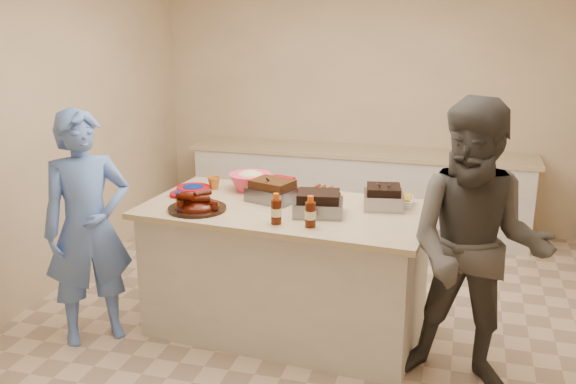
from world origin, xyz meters
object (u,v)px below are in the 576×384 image
(plastic_cup, at_px, (214,189))
(guest_blue, at_px, (98,336))
(guest_gray, at_px, (464,383))
(bbq_bottle_a, at_px, (276,224))
(island, at_px, (286,328))
(rib_platter, at_px, (197,210))
(coleslaw_bowl, at_px, (250,190))
(roasting_pan, at_px, (383,208))
(bbq_bottle_b, at_px, (310,227))
(mustard_bottle, at_px, (267,198))

(plastic_cup, bearing_deg, guest_blue, -128.38)
(guest_gray, bearing_deg, bbq_bottle_a, -174.56)
(island, relative_size, guest_blue, 1.20)
(rib_platter, height_order, coleslaw_bowl, coleslaw_bowl)
(rib_platter, distance_m, roasting_pan, 1.32)
(guest_blue, bearing_deg, bbq_bottle_a, -36.55)
(guest_gray, bearing_deg, plastic_cup, 167.25)
(bbq_bottle_b, relative_size, plastic_cup, 2.05)
(island, xyz_separation_m, rib_platter, (-0.59, -0.23, 0.97))
(rib_platter, xyz_separation_m, bbq_bottle_b, (0.86, -0.13, 0.00))
(rib_platter, relative_size, guest_gray, 0.22)
(bbq_bottle_a, relative_size, mustard_bottle, 1.91)
(guest_blue, height_order, guest_gray, guest_gray)
(bbq_bottle_b, xyz_separation_m, guest_gray, (1.05, -0.03, -0.97))
(bbq_bottle_b, bearing_deg, bbq_bottle_a, -179.77)
(bbq_bottle_a, bearing_deg, plastic_cup, 136.56)
(island, bearing_deg, plastic_cup, 160.17)
(bbq_bottle_a, relative_size, guest_gray, 0.11)
(guest_blue, bearing_deg, guest_gray, -39.78)
(bbq_bottle_a, height_order, bbq_bottle_b, same)
(mustard_bottle, xyz_separation_m, guest_gray, (1.51, -0.57, -0.97))
(coleslaw_bowl, relative_size, plastic_cup, 3.23)
(bbq_bottle_b, distance_m, guest_gray, 1.42)
(mustard_bottle, bearing_deg, bbq_bottle_a, -66.35)
(bbq_bottle_a, distance_m, mustard_bottle, 0.59)
(rib_platter, xyz_separation_m, plastic_cup, (-0.09, 0.54, 0.00))
(coleslaw_bowl, bearing_deg, roasting_pan, -9.26)
(coleslaw_bowl, bearing_deg, bbq_bottle_a, -59.24)
(island, xyz_separation_m, coleslaw_bowl, (-0.39, 0.35, 0.97))
(island, height_order, bbq_bottle_a, bbq_bottle_a)
(bbq_bottle_a, bearing_deg, coleslaw_bowl, 120.76)
(guest_gray, bearing_deg, rib_platter, -178.20)
(mustard_bottle, bearing_deg, coleslaw_bowl, 136.88)
(mustard_bottle, bearing_deg, bbq_bottle_b, -48.94)
(plastic_cup, bearing_deg, rib_platter, -80.57)
(rib_platter, bearing_deg, coleslaw_bowl, 71.09)
(mustard_bottle, distance_m, plastic_cup, 0.50)
(mustard_bottle, relative_size, guest_gray, 0.06)
(plastic_cup, height_order, guest_blue, plastic_cup)
(roasting_pan, bearing_deg, guest_blue, -170.95)
(mustard_bottle, bearing_deg, guest_gray, -20.50)
(island, bearing_deg, bbq_bottle_a, -79.64)
(island, distance_m, coleslaw_bowl, 1.10)
(plastic_cup, bearing_deg, bbq_bottle_b, -35.53)
(plastic_cup, distance_m, guest_gray, 2.33)
(bbq_bottle_b, relative_size, guest_gray, 0.11)
(roasting_pan, relative_size, guest_gray, 0.15)
(bbq_bottle_a, bearing_deg, rib_platter, 167.76)
(coleslaw_bowl, height_order, plastic_cup, coleslaw_bowl)
(rib_platter, height_order, bbq_bottle_a, bbq_bottle_a)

